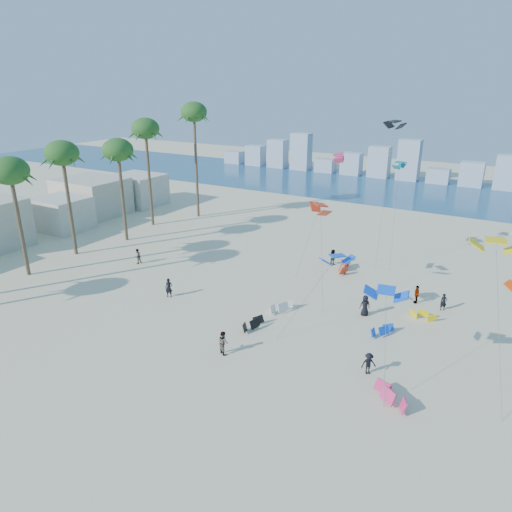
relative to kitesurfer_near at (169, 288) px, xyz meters
The scene contains 10 objects.
ground 13.24m from the kitesurfer_near, 69.54° to the right, with size 220.00×220.00×0.00m, color beige.
ocean 59.81m from the kitesurfer_near, 85.57° to the left, with size 220.00×220.00×0.00m, color navy.
kitesurfer_near is the anchor object (origin of this frame).
kitesurfer_mid 11.58m from the kitesurfer_near, 29.05° to the right, with size 0.91×0.71×1.87m, color gray.
kitesurfers_far 14.74m from the kitesurfer_near, 31.68° to the left, with size 33.01×19.89×1.92m.
grounded_kites 16.53m from the kitesurfer_near, 14.16° to the left, with size 14.58×23.05×1.02m.
flying_kites 22.31m from the kitesurfer_near, 23.99° to the left, with size 23.27×28.10×16.22m.
palm_row 20.59m from the kitesurfer_near, 167.15° to the left, with size 6.79×44.80×16.93m.
beachfront_buildings 30.32m from the kitesurfer_near, 163.81° to the left, with size 11.50×43.00×6.00m.
distant_skyline 69.74m from the kitesurfer_near, 87.18° to the left, with size 85.00×3.00×8.40m.
Camera 1 is at (23.24, -18.58, 19.57)m, focal length 32.63 mm.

